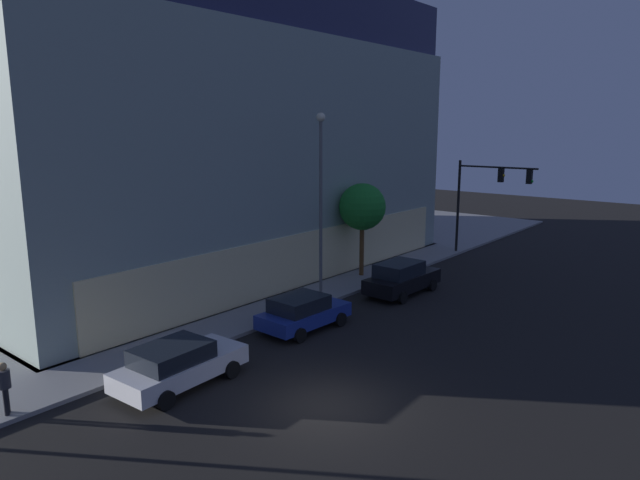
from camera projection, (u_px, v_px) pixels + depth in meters
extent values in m
plane|color=black|center=(326.00, 406.00, 17.71)|extent=(120.00, 120.00, 0.00)
cube|color=#4C4C51|center=(163.00, 253.00, 39.17)|extent=(29.36, 26.63, 0.15)
cube|color=#FEE9A7|center=(303.00, 258.00, 30.83)|extent=(26.06, 0.60, 2.91)
cube|color=#91A39A|center=(158.00, 155.00, 37.86)|extent=(28.96, 26.23, 13.32)
cube|color=#26294D|center=(150.00, 25.00, 36.25)|extent=(28.38, 25.71, 3.19)
cylinder|color=black|center=(458.00, 206.00, 38.86)|extent=(0.18, 0.18, 6.29)
cylinder|color=black|center=(498.00, 167.00, 36.69)|extent=(0.15, 5.25, 0.12)
cube|color=black|center=(501.00, 175.00, 36.63)|extent=(0.32, 0.32, 0.90)
sphere|color=yellow|center=(504.00, 175.00, 36.52)|extent=(0.18, 0.18, 0.18)
cube|color=black|center=(529.00, 177.00, 35.49)|extent=(0.32, 0.32, 0.90)
sphere|color=green|center=(532.00, 181.00, 35.44)|extent=(0.18, 0.18, 0.18)
cylinder|color=slate|center=(321.00, 211.00, 27.84)|extent=(0.16, 0.16, 8.78)
sphere|color=#F9EFC6|center=(321.00, 117.00, 26.96)|extent=(0.44, 0.44, 0.44)
cylinder|color=brown|center=(362.00, 250.00, 32.69)|extent=(0.26, 0.26, 2.94)
sphere|color=#1E8029|center=(362.00, 207.00, 32.19)|extent=(2.68, 2.68, 2.68)
cylinder|color=black|center=(6.00, 402.00, 16.77)|extent=(0.14, 0.14, 0.83)
cylinder|color=black|center=(7.00, 400.00, 16.93)|extent=(0.14, 0.14, 0.83)
cylinder|color=#333338|center=(4.00, 379.00, 16.72)|extent=(0.36, 0.36, 0.56)
sphere|color=tan|center=(2.00, 367.00, 16.64)|extent=(0.24, 0.24, 0.24)
cube|color=silver|center=(181.00, 367.00, 19.06)|extent=(4.65, 2.13, 0.64)
cube|color=black|center=(172.00, 354.00, 18.67)|extent=(2.52, 1.84, 0.58)
cube|color=#F9F4CC|center=(218.00, 344.00, 21.15)|extent=(0.13, 0.21, 0.12)
cube|color=#F9F4CC|center=(240.00, 351.00, 20.47)|extent=(0.13, 0.21, 0.12)
cylinder|color=black|center=(195.00, 356.00, 20.80)|extent=(0.62, 0.27, 0.61)
cylinder|color=black|center=(232.00, 369.00, 19.67)|extent=(0.62, 0.27, 0.61)
cylinder|color=black|center=(128.00, 384.00, 18.57)|extent=(0.62, 0.27, 0.61)
cylinder|color=black|center=(166.00, 400.00, 17.44)|extent=(0.62, 0.27, 0.61)
cube|color=navy|center=(304.00, 315.00, 24.44)|extent=(4.25, 2.08, 0.60)
cube|color=black|center=(299.00, 303.00, 24.09)|extent=(2.36, 1.81, 0.61)
cube|color=#F9F4CC|center=(325.00, 302.00, 26.31)|extent=(0.13, 0.20, 0.12)
cube|color=#F9F4CC|center=(344.00, 307.00, 25.56)|extent=(0.13, 0.20, 0.12)
cylinder|color=black|center=(308.00, 310.00, 26.07)|extent=(0.62, 0.26, 0.61)
cylinder|color=black|center=(340.00, 319.00, 24.82)|extent=(0.62, 0.26, 0.61)
cylinder|color=black|center=(267.00, 324.00, 24.17)|extent=(0.62, 0.26, 0.61)
cylinder|color=black|center=(300.00, 335.00, 22.92)|extent=(0.62, 0.26, 0.61)
cube|color=black|center=(403.00, 281.00, 29.64)|extent=(4.83, 1.97, 0.74)
cube|color=black|center=(399.00, 269.00, 29.23)|extent=(2.58, 1.74, 0.69)
cube|color=#F9F4CC|center=(417.00, 271.00, 31.74)|extent=(0.12, 0.20, 0.12)
cube|color=#F9F4CC|center=(434.00, 274.00, 31.03)|extent=(0.12, 0.20, 0.12)
cylinder|color=black|center=(402.00, 279.00, 31.41)|extent=(0.63, 0.25, 0.62)
cylinder|color=black|center=(432.00, 285.00, 30.22)|extent=(0.63, 0.25, 0.62)
cylinder|color=black|center=(371.00, 291.00, 29.20)|extent=(0.63, 0.25, 0.62)
cylinder|color=black|center=(402.00, 297.00, 28.01)|extent=(0.63, 0.25, 0.62)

